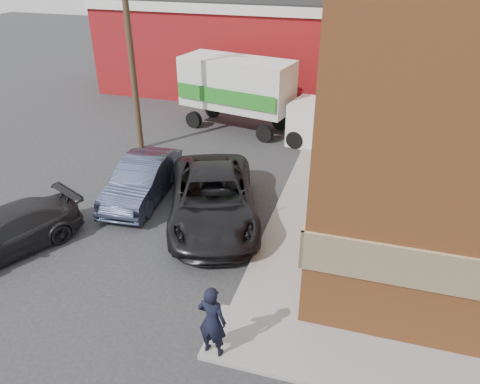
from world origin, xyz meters
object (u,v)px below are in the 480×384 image
Objects in this scene: utility_pole at (130,42)px; suv_a at (213,198)px; warehouse at (241,42)px; sedan at (142,179)px; box_truck at (249,91)px; man at (212,321)px; suv_b at (5,233)px.

suv_a is at bearing -42.94° from utility_pole.
sedan is (0.79, -15.21, -2.05)m from warehouse.
sedan is at bearing -91.83° from box_truck.
man reaches higher than suv_b.
box_truck is at bearing 76.81° from suv_a.
sedan is at bearing -87.03° from warehouse.
suv_a is (-2.00, 5.62, -0.20)m from man.
man is 0.31× the size of suv_a.
suv_b is at bearing -167.56° from suv_a.
suv_b is 0.63× the size of box_truck.
man is at bearing -74.94° from warehouse.
warehouse is 8.71× the size of man.
suv_b is (-2.43, -4.29, -0.09)m from sedan.
utility_pole reaches higher than man.
warehouse is 3.54× the size of sedan.
suv_a is at bearing -70.59° from box_truck.
utility_pole reaches higher than suv_b.
man is 8.09m from sedan.
box_truck reaches higher than suv_a.
suv_a is at bearing -18.15° from sedan.
utility_pole is at bearing 115.29° from suv_b.
box_truck is (4.17, 3.55, -2.72)m from utility_pole.
warehouse is 16.50m from suv_a.
suv_b is at bearing -97.88° from box_truck.
sedan reaches higher than suv_b.
utility_pole is (-1.50, -11.00, 1.93)m from warehouse.
utility_pole is 8.22m from suv_a.
suv_a is (3.01, -0.73, 0.09)m from sedan.
warehouse reaches higher than suv_b.
sedan is 4.93m from suv_b.
suv_b is at bearing -9.11° from man.
suv_b is at bearing -94.81° from warehouse.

